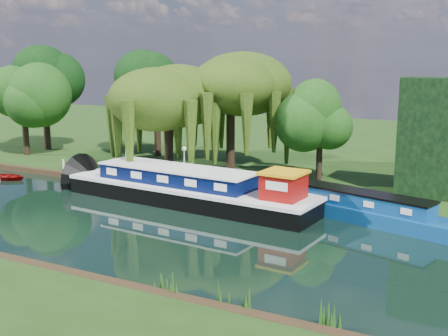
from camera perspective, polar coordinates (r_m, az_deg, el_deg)
The scene contains 15 objects.
ground at distance 36.04m, azimuth -13.57°, elevation -4.85°, with size 120.00×120.00×0.00m, color black.
far_bank at distance 64.86m, azimuth 6.59°, elevation 2.67°, with size 120.00×52.00×0.45m, color black.
dutch_barge at distance 38.05m, azimuth -3.45°, elevation -2.19°, with size 18.78×5.61×3.91m.
narrowboat at distance 35.32m, azimuth 13.45°, elevation -4.01°, with size 13.33×5.58×1.93m.
red_dinghy at distance 48.87m, azimuth -21.13°, elevation -1.09°, with size 2.25×3.15×0.65m, color maroon.
willow_left at distance 44.43m, azimuth -5.72°, elevation 6.86°, with size 6.89×6.89×8.26m.
willow_right at distance 45.80m, azimuth 0.68°, elevation 7.64°, with size 7.28×7.28×8.87m.
tree_far_left at distance 57.17m, azimuth -19.75°, elevation 7.04°, with size 5.27×5.27×8.50m.
tree_far_back at distance 59.89m, azimuth -17.80°, elevation 8.07°, with size 5.62×5.62×9.46m.
tree_far_mid at distance 53.70m, azimuth -6.86°, elevation 7.88°, with size 5.57×5.57×9.12m.
tree_far_right at distance 43.05m, azimuth 9.78°, elevation 4.71°, with size 4.05×4.05×6.62m.
conifer_hedge at distance 40.40m, azimuth 21.69°, elevation 2.84°, with size 6.00×3.00×8.00m, color black.
lamppost at distance 43.44m, azimuth -4.08°, elevation 1.43°, with size 0.36×0.36×2.56m.
mooring_posts at distance 42.53m, azimuth -6.68°, elevation -0.84°, with size 19.16×0.16×1.00m.
reeds_near at distance 26.14m, azimuth -13.19°, elevation -9.77°, with size 33.70×1.50×1.10m.
Camera 1 is at (23.15, -25.83, 9.78)m, focal length 45.00 mm.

